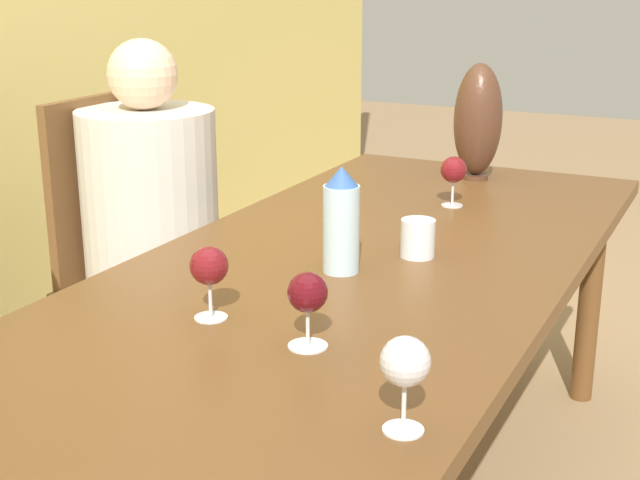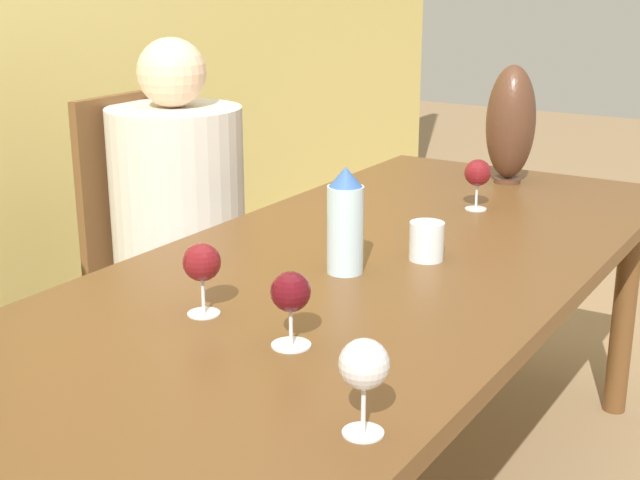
{
  "view_description": "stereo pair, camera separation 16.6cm",
  "coord_description": "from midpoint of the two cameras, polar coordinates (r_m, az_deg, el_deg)",
  "views": [
    {
      "loc": [
        -1.67,
        -0.78,
        1.36
      ],
      "look_at": [
        -0.1,
        0.0,
        0.82
      ],
      "focal_mm": 50.0,
      "sensor_mm": 36.0,
      "label": 1
    },
    {
      "loc": [
        -1.59,
        -0.92,
        1.36
      ],
      "look_at": [
        -0.1,
        0.0,
        0.82
      ],
      "focal_mm": 50.0,
      "sensor_mm": 36.0,
      "label": 2
    }
  ],
  "objects": [
    {
      "name": "wine_glass_0",
      "position": [
        2.47,
        6.65,
        4.4
      ],
      "size": [
        0.07,
        0.07,
        0.14
      ],
      "color": "silver",
      "rests_on": "dining_table"
    },
    {
      "name": "vase",
      "position": [
        2.79,
        8.38,
        7.58
      ],
      "size": [
        0.15,
        0.15,
        0.36
      ],
      "color": "#4C2D1E",
      "rests_on": "dining_table"
    },
    {
      "name": "water_tumbler",
      "position": [
        2.03,
        3.97,
        0.08
      ],
      "size": [
        0.08,
        0.08,
        0.09
      ],
      "color": "silver",
      "rests_on": "dining_table"
    },
    {
      "name": "wine_glass_1",
      "position": [
        1.68,
        -9.94,
        -1.79
      ],
      "size": [
        0.07,
        0.07,
        0.14
      ],
      "color": "silver",
      "rests_on": "dining_table"
    },
    {
      "name": "wine_glass_3",
      "position": [
        1.53,
        -3.9,
        -3.57
      ],
      "size": [
        0.07,
        0.07,
        0.14
      ],
      "color": "silver",
      "rests_on": "dining_table"
    },
    {
      "name": "chair_far",
      "position": [
        2.75,
        -13.64,
        -1.18
      ],
      "size": [
        0.44,
        0.44,
        1.0
      ],
      "color": "brown",
      "rests_on": "ground_plane"
    },
    {
      "name": "water_bottle",
      "position": [
        1.9,
        -1.11,
        1.14
      ],
      "size": [
        0.08,
        0.08,
        0.23
      ],
      "color": "silver",
      "rests_on": "dining_table"
    },
    {
      "name": "person_far",
      "position": [
        2.66,
        -12.2,
        0.51
      ],
      "size": [
        0.39,
        0.39,
        1.17
      ],
      "color": "#2D2D38",
      "rests_on": "ground_plane"
    },
    {
      "name": "wine_glass_2",
      "position": [
        1.26,
        1.69,
        -8.0
      ],
      "size": [
        0.07,
        0.07,
        0.15
      ],
      "color": "silver",
      "rests_on": "dining_table"
    },
    {
      "name": "dining_table",
      "position": [
        1.97,
        -1.08,
        -3.91
      ],
      "size": [
        2.39,
        0.93,
        0.72
      ],
      "color": "brown",
      "rests_on": "ground_plane"
    }
  ]
}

